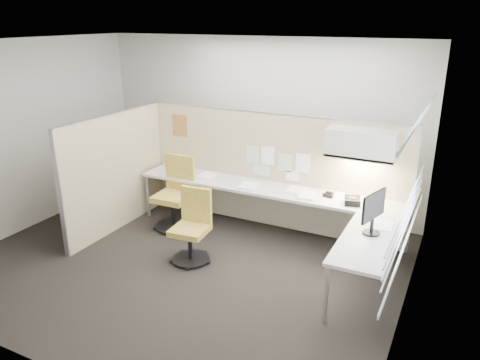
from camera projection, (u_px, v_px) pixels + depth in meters
The scene contains 27 objects.
floor at pixel (185, 261), 6.23m from camera, with size 5.50×4.50×0.01m, color black.
ceiling at pixel (175, 42), 5.30m from camera, with size 5.50×4.50×0.01m, color white.
wall_back at pixel (257, 125), 7.66m from camera, with size 5.50×0.02×2.80m, color beige.
wall_front at pixel (30, 232), 3.87m from camera, with size 5.50×0.02×2.80m, color beige.
wall_left at pixel (25, 137), 6.92m from camera, with size 0.02×4.50×2.80m, color beige.
wall_right at pixel (415, 197), 4.61m from camera, with size 0.02×4.50×2.80m, color beige.
window_pane at pixel (414, 183), 4.57m from camera, with size 0.01×2.80×1.30m, color #A1AEBB.
partition_back at pixel (271, 171), 7.06m from camera, with size 4.10×0.06×1.75m, color tan.
partition_left at pixel (116, 172), 6.99m from camera, with size 0.06×2.20×1.75m, color tan.
desk at pixel (283, 203), 6.59m from camera, with size 4.00×2.07×0.73m.
overhead_bin at pixel (361, 144), 6.10m from camera, with size 0.90×0.36×0.38m, color beige.
task_light_strip at pixel (360, 159), 6.17m from camera, with size 0.60×0.06×0.02m, color #FFEABF.
pinned_papers at pixel (276, 162), 6.94m from camera, with size 1.01×0.00×0.47m.
poster at pixel (180, 126), 7.52m from camera, with size 0.28×0.00×0.35m, color orange.
chair_left at pixel (176, 195), 7.10m from camera, with size 0.58×0.58×1.09m.
chair_right at pixel (192, 228), 6.15m from camera, with size 0.51×0.51×0.96m.
monitor at pixel (373, 210), 5.26m from camera, with size 0.20×0.47×0.50m.
phone at pixel (352, 201), 6.17m from camera, with size 0.25×0.24×0.12m.
stapler at pixel (328, 196), 6.42m from camera, with size 0.14×0.04×0.05m, color black.
tape_dispenser at pixel (329, 194), 6.47m from camera, with size 0.10×0.06×0.06m, color black.
coat_hook at pixel (69, 149), 6.20m from camera, with size 0.18×0.43×1.29m.
paper_stack_0 at pixel (176, 173), 7.38m from camera, with size 0.23×0.30×0.03m, color white.
paper_stack_1 at pixel (207, 175), 7.29m from camera, with size 0.23×0.30×0.02m, color white.
paper_stack_2 at pixel (248, 186), 6.79m from camera, with size 0.23×0.30×0.04m, color white.
paper_stack_3 at pixel (295, 190), 6.69m from camera, with size 0.23×0.30×0.02m, color white.
paper_stack_4 at pixel (307, 195), 6.46m from camera, with size 0.23×0.30×0.03m, color white.
paper_stack_5 at pixel (382, 225), 5.55m from camera, with size 0.23×0.30×0.02m, color white.
Camera 1 is at (3.12, -4.61, 3.09)m, focal length 35.00 mm.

